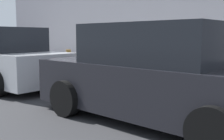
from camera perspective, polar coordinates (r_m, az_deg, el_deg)
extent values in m
plane|color=#333335|center=(9.01, -11.27, -2.21)|extent=(40.00, 40.00, 0.00)
cube|color=#9E9B93|center=(10.71, -0.70, -0.26)|extent=(18.00, 5.00, 0.14)
cube|color=navy|center=(6.86, 13.43, -1.68)|extent=(0.36, 0.24, 0.53)
cube|color=black|center=(6.86, 13.43, -1.68)|extent=(0.36, 0.07, 0.54)
cylinder|color=gray|center=(6.75, 14.53, 0.60)|extent=(0.02, 0.02, 0.04)
cylinder|color=gray|center=(6.90, 12.48, 0.79)|extent=(0.02, 0.02, 0.04)
cylinder|color=black|center=(6.82, 13.50, 0.86)|extent=(0.29, 0.05, 0.02)
cylinder|color=black|center=(6.82, 14.43, -3.84)|extent=(0.05, 0.02, 0.04)
cylinder|color=black|center=(6.98, 12.33, -3.54)|extent=(0.05, 0.02, 0.04)
cube|color=#59601E|center=(7.04, 9.86, -0.87)|extent=(0.50, 0.24, 0.66)
cube|color=black|center=(7.04, 9.86, -0.87)|extent=(0.50, 0.06, 0.67)
cylinder|color=gray|center=(6.88, 11.43, 2.42)|extent=(0.02, 0.02, 0.18)
cylinder|color=gray|center=(7.12, 8.48, 2.63)|extent=(0.02, 0.02, 0.18)
cylinder|color=black|center=(6.99, 9.94, 3.27)|extent=(0.43, 0.05, 0.02)
cylinder|color=black|center=(6.97, 11.32, -3.53)|extent=(0.04, 0.02, 0.04)
cylinder|color=black|center=(7.21, 8.35, -3.12)|extent=(0.04, 0.02, 0.04)
cube|color=maroon|center=(7.23, 6.03, -1.02)|extent=(0.40, 0.26, 0.55)
cube|color=black|center=(7.23, 6.03, -1.02)|extent=(0.41, 0.05, 0.56)
cylinder|color=gray|center=(7.09, 7.18, 2.26)|extent=(0.02, 0.02, 0.30)
cylinder|color=gray|center=(7.28, 4.99, 2.41)|extent=(0.02, 0.02, 0.30)
cylinder|color=black|center=(7.17, 6.08, 3.53)|extent=(0.34, 0.03, 0.02)
cylinder|color=black|center=(7.17, 7.13, -3.15)|extent=(0.04, 0.02, 0.04)
cylinder|color=black|center=(7.37, 4.90, -2.85)|extent=(0.04, 0.02, 0.04)
cube|color=#9EA0A8|center=(7.55, 3.57, -0.07)|extent=(0.41, 0.26, 0.70)
cube|color=black|center=(7.55, 3.57, -0.07)|extent=(0.40, 0.07, 0.72)
cylinder|color=gray|center=(7.41, 4.67, 3.50)|extent=(0.02, 0.02, 0.25)
cylinder|color=gray|center=(7.60, 2.55, 3.60)|extent=(0.02, 0.02, 0.25)
cylinder|color=black|center=(7.50, 3.60, 4.52)|extent=(0.33, 0.04, 0.02)
cylinder|color=black|center=(7.50, 4.64, -2.67)|extent=(0.05, 0.02, 0.04)
cylinder|color=black|center=(7.69, 2.48, -2.42)|extent=(0.05, 0.02, 0.04)
cube|color=red|center=(7.87, 0.70, 0.01)|extent=(0.51, 0.24, 0.65)
cube|color=black|center=(7.87, 0.70, 0.01)|extent=(0.51, 0.08, 0.66)
cylinder|color=gray|center=(7.68, 1.87, 3.16)|extent=(0.02, 0.02, 0.24)
cylinder|color=gray|center=(7.98, -0.41, 3.30)|extent=(0.02, 0.02, 0.24)
cylinder|color=black|center=(7.82, 0.71, 4.11)|extent=(0.44, 0.06, 0.02)
cylinder|color=black|center=(7.76, 1.87, -2.34)|extent=(0.05, 0.02, 0.04)
cylinder|color=black|center=(8.07, -0.43, -1.97)|extent=(0.05, 0.02, 0.04)
cube|color=#0F606B|center=(8.15, -2.39, -0.18)|extent=(0.41, 0.24, 0.53)
cube|color=black|center=(8.15, -2.39, -0.18)|extent=(0.41, 0.05, 0.54)
cylinder|color=gray|center=(8.00, -1.49, 1.74)|extent=(0.02, 0.02, 0.04)
cylinder|color=gray|center=(8.23, -3.28, 1.87)|extent=(0.02, 0.02, 0.04)
cylinder|color=black|center=(8.11, -2.40, 1.95)|extent=(0.34, 0.03, 0.02)
cylinder|color=black|center=(8.07, -1.45, -1.98)|extent=(0.04, 0.02, 0.04)
cylinder|color=black|center=(8.29, -3.28, -1.74)|extent=(0.04, 0.02, 0.04)
cylinder|color=#D89E0C|center=(8.78, -6.13, 0.41)|extent=(0.20, 0.20, 0.56)
sphere|color=#D89E0C|center=(8.75, -6.16, 2.56)|extent=(0.21, 0.21, 0.21)
cylinder|color=#D89E0C|center=(8.89, -6.80, 0.66)|extent=(0.09, 0.10, 0.09)
cylinder|color=#D89E0C|center=(8.67, -5.45, 0.52)|extent=(0.09, 0.10, 0.09)
cylinder|color=brown|center=(9.00, -8.84, 1.47)|extent=(0.16, 0.16, 0.85)
cube|color=black|center=(4.75, 9.31, -3.35)|extent=(4.33, 1.90, 0.79)
cube|color=black|center=(4.67, 9.48, 5.35)|extent=(2.27, 1.70, 0.65)
cylinder|color=black|center=(5.03, -9.46, -5.71)|extent=(0.65, 0.24, 0.64)
cylinder|color=black|center=(6.28, 3.55, -3.09)|extent=(0.65, 0.24, 0.64)
cylinder|color=black|center=(3.44, 19.92, -12.02)|extent=(0.65, 0.24, 0.64)
cube|color=#B2B5BA|center=(8.65, -21.59, 0.93)|extent=(4.59, 1.76, 0.81)
cube|color=black|center=(8.61, -21.81, 5.78)|extent=(2.39, 1.62, 0.66)
cylinder|color=black|center=(10.34, -20.91, 0.42)|extent=(0.64, 0.22, 0.64)
cylinder|color=black|center=(7.97, -11.03, -1.06)|extent=(0.64, 0.22, 0.64)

